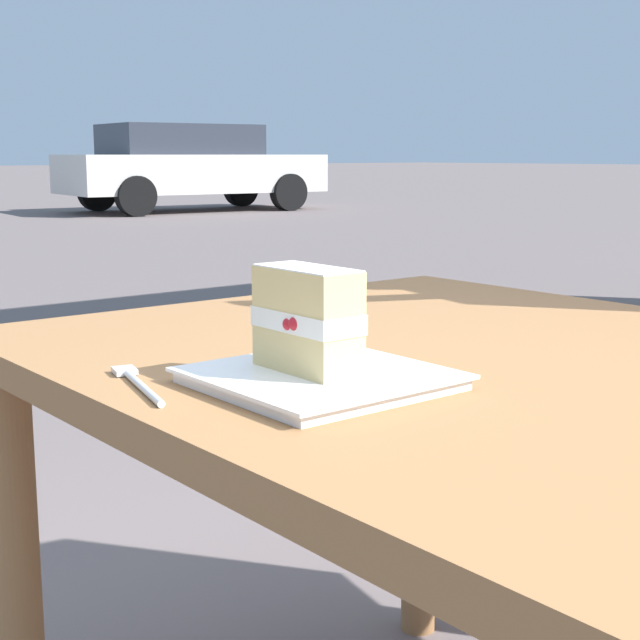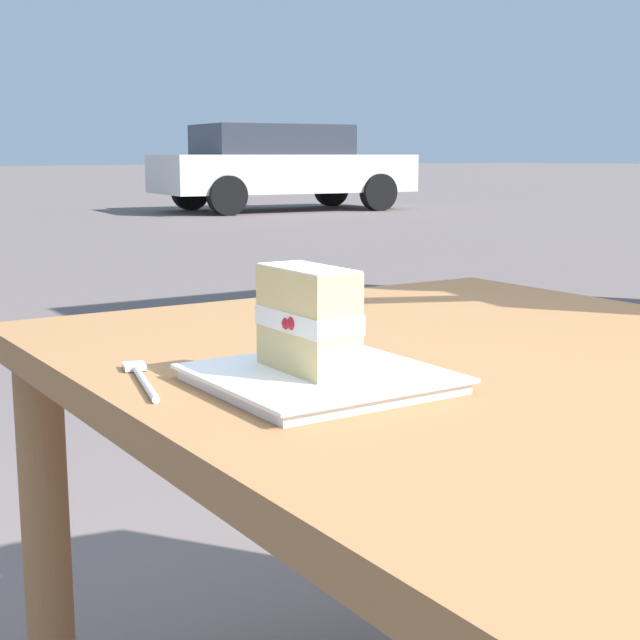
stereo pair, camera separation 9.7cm
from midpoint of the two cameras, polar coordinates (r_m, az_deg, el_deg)
The scene contains 5 objects.
patio_table at distance 1.06m, azimuth 20.94°, elevation -8.66°, with size 1.53×0.94×0.72m.
dessert_plate at distance 0.98m, azimuth 2.83°, elevation -3.62°, with size 0.23×0.23×0.02m.
cake_slice at distance 0.97m, azimuth 2.12°, elevation 0.04°, with size 0.12×0.07×0.11m.
dessert_fork at distance 1.01m, azimuth -8.17°, elevation -3.54°, with size 0.17×0.06×0.01m.
parked_car_near at distance 16.25m, azimuth -2.26°, elevation 9.40°, with size 2.24×4.51×1.45m.
Camera 2 is at (0.61, -0.78, 0.96)m, focal length 52.43 mm.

